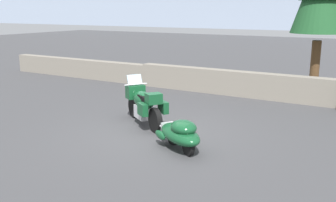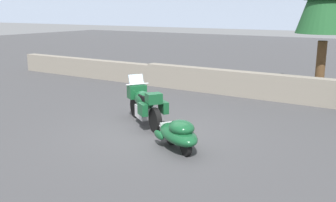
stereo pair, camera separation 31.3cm
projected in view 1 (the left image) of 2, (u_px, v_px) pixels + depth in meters
ground_plane at (155, 133)px, 10.28m from camera, size 80.00×80.00×0.00m
stone_guard_wall at (240, 84)px, 14.63m from camera, size 24.00×0.56×0.95m
touring_motorcycle at (144, 103)px, 10.93m from camera, size 1.99×1.51×1.33m
car_shaped_trailer at (180, 133)px, 8.95m from camera, size 2.02×1.54×0.76m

